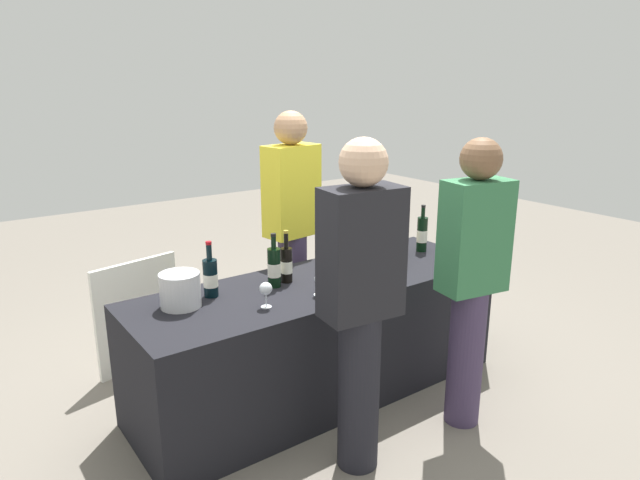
{
  "coord_description": "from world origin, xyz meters",
  "views": [
    {
      "loc": [
        -1.83,
        -2.52,
        1.87
      ],
      "look_at": [
        0.0,
        0.0,
        0.97
      ],
      "focal_mm": 31.72,
      "sensor_mm": 36.0,
      "label": 1
    }
  ],
  "objects_px": {
    "wine_glass_3": "(383,261)",
    "wine_bottle_6": "(422,234)",
    "wine_bottle_3": "(352,248)",
    "wine_glass_1": "(320,280)",
    "wine_glass_4": "(402,249)",
    "wine_bottle_2": "(286,264)",
    "server_pouring": "(292,222)",
    "wine_glass_2": "(346,264)",
    "wine_bottle_4": "(393,242)",
    "menu_board": "(138,315)",
    "wine_bottle_5": "(403,238)",
    "guest_1": "(472,274)",
    "wine_bottle_1": "(274,267)",
    "guest_0": "(361,298)",
    "wine_bottle_0": "(210,277)",
    "wine_glass_0": "(266,290)",
    "ice_bucket": "(180,290)"
  },
  "relations": [
    {
      "from": "wine_glass_3",
      "to": "wine_bottle_6",
      "type": "bearing_deg",
      "value": 22.05
    },
    {
      "from": "wine_bottle_3",
      "to": "wine_glass_1",
      "type": "bearing_deg",
      "value": -147.05
    },
    {
      "from": "wine_bottle_6",
      "to": "wine_glass_4",
      "type": "height_order",
      "value": "wine_bottle_6"
    },
    {
      "from": "wine_bottle_2",
      "to": "server_pouring",
      "type": "distance_m",
      "value": 0.67
    },
    {
      "from": "wine_bottle_6",
      "to": "wine_glass_4",
      "type": "relative_size",
      "value": 2.13
    },
    {
      "from": "wine_glass_2",
      "to": "wine_bottle_4",
      "type": "bearing_deg",
      "value": 16.96
    },
    {
      "from": "wine_bottle_4",
      "to": "menu_board",
      "type": "height_order",
      "value": "wine_bottle_4"
    },
    {
      "from": "wine_bottle_3",
      "to": "wine_glass_1",
      "type": "relative_size",
      "value": 2.42
    },
    {
      "from": "wine_bottle_2",
      "to": "wine_glass_1",
      "type": "xyz_separation_m",
      "value": [
        0.03,
        -0.28,
        -0.02
      ]
    },
    {
      "from": "server_pouring",
      "to": "menu_board",
      "type": "distance_m",
      "value": 1.19
    },
    {
      "from": "server_pouring",
      "to": "menu_board",
      "type": "height_order",
      "value": "server_pouring"
    },
    {
      "from": "wine_bottle_2",
      "to": "wine_bottle_5",
      "type": "xyz_separation_m",
      "value": [
        0.91,
        -0.02,
        0.01
      ]
    },
    {
      "from": "wine_glass_2",
      "to": "wine_glass_4",
      "type": "xyz_separation_m",
      "value": [
        0.44,
        -0.01,
        0.01
      ]
    },
    {
      "from": "wine_glass_2",
      "to": "wine_bottle_2",
      "type": "bearing_deg",
      "value": 150.27
    },
    {
      "from": "guest_1",
      "to": "menu_board",
      "type": "distance_m",
      "value": 2.15
    },
    {
      "from": "wine_glass_4",
      "to": "server_pouring",
      "type": "distance_m",
      "value": 0.8
    },
    {
      "from": "wine_bottle_1",
      "to": "guest_1",
      "type": "relative_size",
      "value": 0.2
    },
    {
      "from": "wine_glass_1",
      "to": "guest_0",
      "type": "height_order",
      "value": "guest_0"
    },
    {
      "from": "wine_bottle_2",
      "to": "wine_bottle_4",
      "type": "distance_m",
      "value": 0.82
    },
    {
      "from": "wine_bottle_0",
      "to": "wine_glass_2",
      "type": "bearing_deg",
      "value": -16.35
    },
    {
      "from": "server_pouring",
      "to": "guest_1",
      "type": "relative_size",
      "value": 1.05
    },
    {
      "from": "wine_bottle_1",
      "to": "wine_bottle_6",
      "type": "height_order",
      "value": "wine_bottle_6"
    },
    {
      "from": "wine_bottle_6",
      "to": "wine_glass_4",
      "type": "distance_m",
      "value": 0.37
    },
    {
      "from": "wine_bottle_3",
      "to": "wine_bottle_5",
      "type": "bearing_deg",
      "value": -5.8
    },
    {
      "from": "wine_bottle_0",
      "to": "menu_board",
      "type": "xyz_separation_m",
      "value": [
        -0.16,
        0.8,
        -0.46
      ]
    },
    {
      "from": "wine_bottle_0",
      "to": "wine_bottle_2",
      "type": "distance_m",
      "value": 0.46
    },
    {
      "from": "wine_bottle_4",
      "to": "wine_bottle_5",
      "type": "xyz_separation_m",
      "value": [
        0.09,
        0.0,
        0.01
      ]
    },
    {
      "from": "wine_bottle_4",
      "to": "server_pouring",
      "type": "xyz_separation_m",
      "value": [
        -0.43,
        0.55,
        0.08
      ]
    },
    {
      "from": "wine_glass_4",
      "to": "server_pouring",
      "type": "bearing_deg",
      "value": 116.54
    },
    {
      "from": "wine_bottle_3",
      "to": "guest_1",
      "type": "distance_m",
      "value": 0.86
    },
    {
      "from": "wine_bottle_1",
      "to": "wine_glass_0",
      "type": "xyz_separation_m",
      "value": [
        -0.19,
        -0.24,
        -0.02
      ]
    },
    {
      "from": "wine_glass_3",
      "to": "guest_1",
      "type": "relative_size",
      "value": 0.09
    },
    {
      "from": "guest_1",
      "to": "wine_bottle_0",
      "type": "bearing_deg",
      "value": 151.14
    },
    {
      "from": "wine_bottle_3",
      "to": "wine_glass_0",
      "type": "bearing_deg",
      "value": -160.42
    },
    {
      "from": "wine_glass_1",
      "to": "guest_1",
      "type": "bearing_deg",
      "value": -41.89
    },
    {
      "from": "wine_bottle_3",
      "to": "wine_glass_3",
      "type": "height_order",
      "value": "wine_bottle_3"
    },
    {
      "from": "wine_bottle_4",
      "to": "wine_glass_2",
      "type": "distance_m",
      "value": 0.54
    },
    {
      "from": "menu_board",
      "to": "guest_1",
      "type": "bearing_deg",
      "value": -64.62
    },
    {
      "from": "wine_glass_1",
      "to": "menu_board",
      "type": "height_order",
      "value": "wine_glass_1"
    },
    {
      "from": "wine_glass_2",
      "to": "wine_glass_0",
      "type": "bearing_deg",
      "value": -171.66
    },
    {
      "from": "wine_bottle_3",
      "to": "guest_1",
      "type": "height_order",
      "value": "guest_1"
    },
    {
      "from": "wine_bottle_0",
      "to": "wine_bottle_5",
      "type": "relative_size",
      "value": 0.99
    },
    {
      "from": "server_pouring",
      "to": "menu_board",
      "type": "bearing_deg",
      "value": -25.92
    },
    {
      "from": "ice_bucket",
      "to": "wine_bottle_4",
      "type": "bearing_deg",
      "value": -0.95
    },
    {
      "from": "wine_glass_2",
      "to": "guest_1",
      "type": "distance_m",
      "value": 0.73
    },
    {
      "from": "wine_bottle_0",
      "to": "wine_bottle_4",
      "type": "bearing_deg",
      "value": -2.92
    },
    {
      "from": "wine_glass_0",
      "to": "guest_1",
      "type": "relative_size",
      "value": 0.09
    },
    {
      "from": "wine_bottle_6",
      "to": "wine_glass_0",
      "type": "xyz_separation_m",
      "value": [
        -1.37,
        -0.23,
        -0.02
      ]
    },
    {
      "from": "wine_bottle_4",
      "to": "wine_glass_2",
      "type": "xyz_separation_m",
      "value": [
        -0.52,
        -0.16,
        -0.01
      ]
    },
    {
      "from": "wine_bottle_2",
      "to": "wine_bottle_6",
      "type": "xyz_separation_m",
      "value": [
        1.08,
        -0.03,
        0.01
      ]
    }
  ]
}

